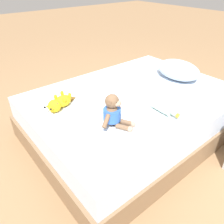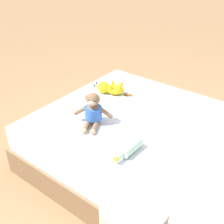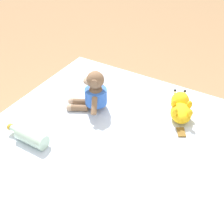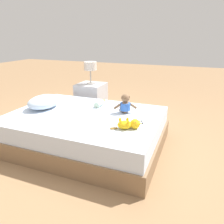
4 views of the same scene
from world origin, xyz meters
TOP-DOWN VIEW (x-y plane):
  - ground_plane at (0.00, 0.00)m, footprint 16.00×16.00m
  - bed at (0.00, 0.00)m, footprint 1.34×1.82m
  - pillow at (0.01, 0.59)m, footprint 0.49×0.38m
  - plush_monkey at (0.23, -0.43)m, footprint 0.25×0.27m
  - plush_yellow_creature at (-0.21, -0.61)m, footprint 0.19×0.32m
  - glass_bottle at (0.34, -0.03)m, footprint 0.24×0.08m

SIDE VIEW (x-z plane):
  - ground_plane at x=0.00m, z-range 0.00..0.00m
  - bed at x=0.00m, z-range 0.00..0.40m
  - glass_bottle at x=0.34m, z-range 0.41..0.48m
  - plush_yellow_creature at x=-0.21m, z-range 0.40..0.51m
  - pillow at x=0.01m, z-range 0.41..0.57m
  - plush_monkey at x=0.23m, z-range 0.38..0.62m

